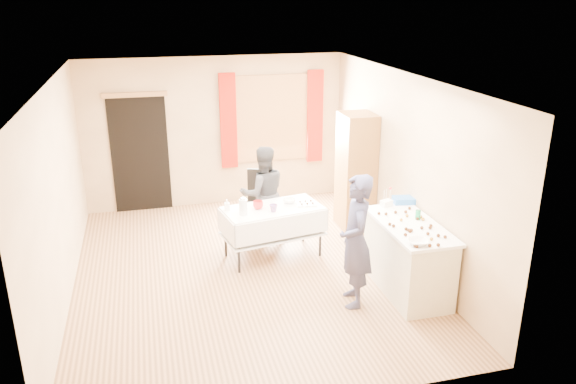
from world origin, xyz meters
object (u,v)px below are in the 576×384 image
object	(u,v)px
counter	(408,257)
chair	(260,215)
party_table	(273,227)
woman	(263,194)
girl	(356,241)
cabinet	(356,171)

from	to	relation	value
counter	chair	bearing A→B (deg)	122.75
chair	counter	bearing A→B (deg)	-37.15
party_table	woman	size ratio (longest dim) A/B	1.02
chair	girl	distance (m)	2.52
girl	party_table	bearing A→B (deg)	-145.74
girl	woman	distance (m)	2.24
party_table	girl	distance (m)	1.68
chair	woman	bearing A→B (deg)	-65.97
chair	girl	xyz separation A→B (m)	(0.68, -2.37, 0.52)
cabinet	girl	size ratio (longest dim) A/B	1.13
girl	woman	size ratio (longest dim) A/B	1.12
party_table	girl	world-z (taller)	girl
counter	chair	size ratio (longest dim) A/B	1.43
woman	counter	bearing A→B (deg)	124.12
girl	woman	world-z (taller)	girl
counter	woman	world-z (taller)	woman
cabinet	party_table	xyz separation A→B (m)	(-1.53, -0.76, -0.48)
party_table	woman	world-z (taller)	woman
chair	woman	xyz separation A→B (m)	(0.02, -0.23, 0.44)
counter	woman	distance (m)	2.48
chair	girl	world-z (taller)	girl
party_table	chair	bearing A→B (deg)	80.62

